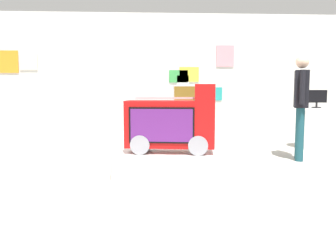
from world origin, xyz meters
The scene contains 9 objects.
ground_plane centered at (0.00, 0.00, 0.00)m, with size 30.00×30.00×0.00m, color #B2ADA3.
back_wall_display centered at (0.00, 4.63, 1.49)m, with size 12.21×0.13×2.97m.
main_display_pedestal centered at (0.32, -0.20, 0.16)m, with size 1.49×1.49×0.32m, color white.
novelty_firetruck_tv centered at (0.34, -0.21, 0.66)m, with size 1.14×0.55×0.85m.
display_pedestal_left_rear centered at (3.14, 1.81, 0.37)m, with size 0.68×0.68×0.75m, color white.
tv_on_left_rear centered at (3.14, 1.81, 0.93)m, with size 0.36×0.17×0.33m.
display_pedestal_center_rear centered at (0.72, 1.84, 0.37)m, with size 0.89×0.89×0.75m, color white.
tv_on_center_rear centered at (0.72, 1.83, 0.98)m, with size 0.45×0.20×0.41m.
shopper_browsing_near_truck centered at (2.39, 0.77, 0.94)m, with size 0.32×0.53×1.61m.
Camera 1 is at (0.04, -4.66, 1.13)m, focal length 38.69 mm.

